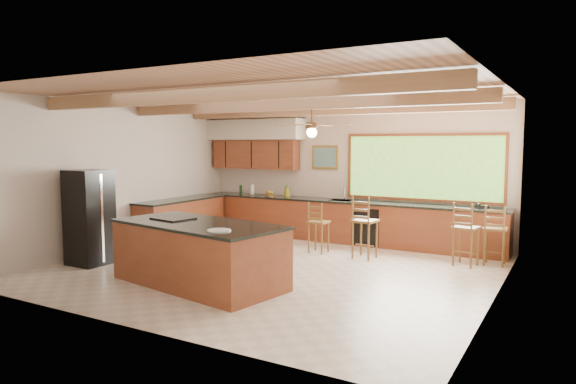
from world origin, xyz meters
The scene contains 9 objects.
ground centered at (0.00, 0.00, 0.00)m, with size 7.20×7.20×0.00m, color beige.
room_shell centered at (-0.17, 0.65, 2.21)m, with size 7.27×6.54×3.02m.
counter_run centered at (-0.82, 2.52, 0.46)m, with size 7.12×3.10×1.26m.
island centered at (-0.48, -1.38, 0.48)m, with size 2.95×1.76×0.98m.
refrigerator centered at (-3.05, -1.30, 0.85)m, with size 0.67×0.65×1.70m.
bar_stool_a centered at (0.10, 1.55, 0.61)m, with size 0.37×0.37×1.02m.
bar_stool_b centered at (1.07, 1.54, 0.70)m, with size 0.47×0.47×1.18m.
bar_stool_c centered at (2.86, 1.85, 0.67)m, with size 0.47×0.47×1.13m.
bar_stool_d centered at (3.30, 2.16, 0.65)m, with size 0.40×0.40×1.09m.
Camera 1 is at (4.55, -7.45, 2.18)m, focal length 32.00 mm.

